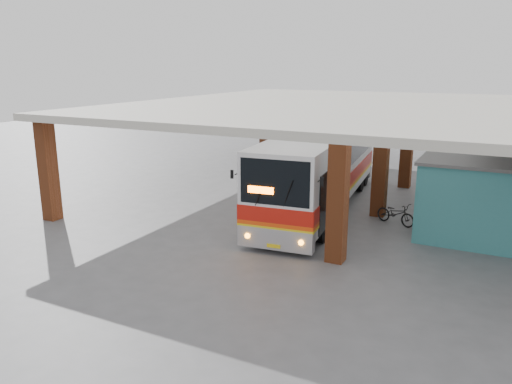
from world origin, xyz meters
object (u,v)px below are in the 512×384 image
object	(u,v)px
coach_bus	(321,168)
red_chair	(433,196)
pedestrian	(281,223)
motorcycle	(396,213)

from	to	relation	value
coach_bus	red_chair	xyz separation A→B (m)	(4.65, 3.19, -1.53)
pedestrian	motorcycle	bearing A→B (deg)	-162.47
coach_bus	pedestrian	world-z (taller)	coach_bus
coach_bus	red_chair	bearing A→B (deg)	28.59
pedestrian	red_chair	distance (m)	9.55
pedestrian	red_chair	size ratio (longest dim) A/B	1.97
motorcycle	pedestrian	distance (m)	5.55
motorcycle	red_chair	world-z (taller)	motorcycle
red_chair	pedestrian	bearing A→B (deg)	-107.68
coach_bus	pedestrian	distance (m)	5.48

